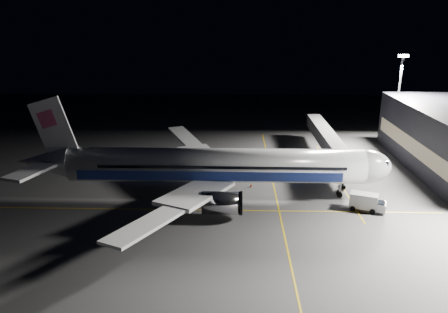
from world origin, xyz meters
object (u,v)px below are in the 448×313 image
at_px(service_truck, 367,202).
at_px(safety_cone_a, 251,185).
at_px(baggage_tug, 221,161).
at_px(safety_cone_c, 233,185).
at_px(jet_bridge, 329,141).
at_px(floodlight_mast_north, 399,92).
at_px(safety_cone_b, 189,184).
at_px(airliner, 209,166).

relative_size(service_truck, safety_cone_a, 9.48).
bearing_deg(baggage_tug, safety_cone_a, -65.38).
height_order(service_truck, safety_cone_a, service_truck).
bearing_deg(safety_cone_c, safety_cone_a, 0.00).
xyz_separation_m(jet_bridge, baggage_tug, (-21.78, -2.18, -3.74)).
distance_m(floodlight_mast_north, safety_cone_c, 48.07).
xyz_separation_m(service_truck, baggage_tug, (-23.22, 21.35, -0.62)).
bearing_deg(floodlight_mast_north, safety_cone_c, -143.03).
distance_m(service_truck, safety_cone_b, 29.93).
xyz_separation_m(safety_cone_b, safety_cone_c, (7.75, 0.00, -0.02)).
bearing_deg(floodlight_mast_north, safety_cone_b, -148.08).
relative_size(service_truck, safety_cone_b, 8.70).
distance_m(jet_bridge, safety_cone_c, 24.16).
xyz_separation_m(baggage_tug, safety_cone_a, (5.78, -11.88, -0.54)).
distance_m(jet_bridge, safety_cone_a, 21.72).
xyz_separation_m(jet_bridge, safety_cone_a, (-16.00, -14.06, -4.28)).
bearing_deg(safety_cone_b, baggage_tug, 66.57).
relative_size(baggage_tug, safety_cone_a, 4.24).
xyz_separation_m(airliner, safety_cone_a, (7.08, 4.00, -4.86)).
bearing_deg(jet_bridge, floodlight_mast_north, 37.74).
bearing_deg(baggage_tug, jet_bridge, 4.38).
height_order(service_truck, safety_cone_c, service_truck).
relative_size(floodlight_mast_north, safety_cone_b, 31.45).
height_order(safety_cone_a, safety_cone_b, safety_cone_b).
bearing_deg(baggage_tug, airliner, -96.00).
xyz_separation_m(floodlight_mast_north, service_truck, (-16.55, -37.46, -10.91)).
bearing_deg(baggage_tug, service_truck, -43.92).
distance_m(airliner, safety_cone_b, 7.36).
bearing_deg(jet_bridge, safety_cone_c, -143.76).
distance_m(jet_bridge, safety_cone_b, 30.67).
height_order(service_truck, safety_cone_b, service_truck).
bearing_deg(service_truck, floodlight_mast_north, 86.85).
relative_size(floodlight_mast_north, safety_cone_c, 33.86).
xyz_separation_m(service_truck, safety_cone_c, (-20.62, 9.47, -1.16)).
bearing_deg(safety_cone_a, baggage_tug, 115.95).
distance_m(safety_cone_a, safety_cone_b, 10.92).
height_order(baggage_tug, safety_cone_b, baggage_tug).
height_order(jet_bridge, baggage_tug, jet_bridge).
height_order(floodlight_mast_north, safety_cone_b, floodlight_mast_north).
relative_size(jet_bridge, baggage_tug, 13.46).
height_order(airliner, safety_cone_b, airliner).
xyz_separation_m(safety_cone_a, safety_cone_c, (-3.18, 0.00, 0.00)).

